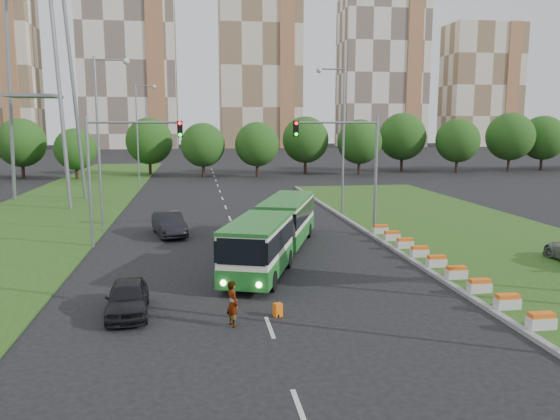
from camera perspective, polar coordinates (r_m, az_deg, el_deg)
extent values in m
plane|color=black|center=(26.95, 3.57, -7.23)|extent=(360.00, 360.00, 0.00)
cube|color=#244F16|center=(38.83, 20.05, -2.61)|extent=(14.00, 60.00, 0.15)
cube|color=gray|center=(36.02, 10.29, -3.05)|extent=(0.30, 60.00, 0.18)
cube|color=#244F16|center=(52.32, -22.39, 0.11)|extent=(12.00, 110.00, 0.10)
cylinder|color=gray|center=(37.42, 9.97, 3.47)|extent=(0.20, 0.20, 8.00)
cylinder|color=gray|center=(36.46, 5.98, 9.08)|extent=(5.50, 0.14, 0.14)
cube|color=black|center=(35.86, 1.67, 8.49)|extent=(0.32, 0.32, 1.00)
cylinder|color=gray|center=(35.04, -19.29, 2.73)|extent=(0.20, 0.20, 8.00)
cylinder|color=gray|center=(34.47, -15.06, 8.83)|extent=(5.50, 0.14, 0.14)
cube|color=black|center=(34.28, -10.41, 8.32)|extent=(0.32, 0.32, 1.00)
cube|color=silver|center=(177.31, -15.52, 14.68)|extent=(28.00, 15.00, 52.00)
cube|color=beige|center=(177.34, -2.13, 14.67)|extent=(25.00, 15.00, 50.00)
cube|color=silver|center=(186.13, 10.57, 13.79)|extent=(27.00, 15.00, 47.00)
cube|color=beige|center=(200.03, 20.27, 12.05)|extent=(24.00, 14.00, 40.00)
cube|color=silver|center=(26.49, 0.44, -3.86)|extent=(2.32, 6.41, 2.51)
cube|color=silver|center=(34.48, -1.75, -0.85)|extent=(2.32, 7.81, 2.51)
cylinder|color=black|center=(30.14, -0.71, -2.37)|extent=(2.32, 1.16, 2.32)
cube|color=#1E6924|center=(26.69, 0.43, -5.61)|extent=(2.40, 6.46, 0.88)
cube|color=#1E6924|center=(34.63, -1.74, -2.21)|extent=(2.40, 7.85, 0.88)
cube|color=black|center=(26.40, 0.44, -2.98)|extent=(2.40, 6.46, 0.98)
cube|color=black|center=(34.41, -1.75, -0.16)|extent=(2.40, 7.85, 0.98)
imported|color=black|center=(22.79, -15.63, -8.82)|extent=(1.85, 4.09, 1.36)
imported|color=black|center=(37.81, -11.51, -1.43)|extent=(2.72, 5.05, 1.58)
imported|color=gray|center=(20.76, -4.98, -9.72)|extent=(0.64, 0.75, 1.75)
cube|color=#FF670D|center=(21.85, -0.23, -10.40)|extent=(0.31, 0.27, 0.53)
cylinder|color=black|center=(21.80, -0.18, -11.02)|extent=(0.04, 0.12, 0.12)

